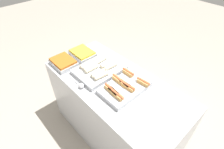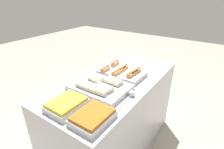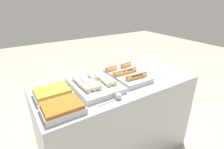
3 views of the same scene
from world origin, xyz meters
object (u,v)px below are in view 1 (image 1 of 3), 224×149
object	(u,v)px
tray_side_front	(63,62)
serving_spoon_near	(81,85)
tray_side_back	(82,54)
tray_hotdogs	(124,87)
tray_wraps	(99,69)

from	to	relation	value
tray_side_front	serving_spoon_near	size ratio (longest dim) A/B	1.28
tray_side_front	tray_side_back	world-z (taller)	same
tray_hotdogs	serving_spoon_near	bearing A→B (deg)	-137.23
tray_wraps	tray_side_front	xyz separation A→B (m)	(-0.37, -0.23, -0.00)
tray_side_front	serving_spoon_near	world-z (taller)	tray_side_front
tray_wraps	serving_spoon_near	bearing A→B (deg)	-77.54
serving_spoon_near	tray_side_front	bearing A→B (deg)	171.39
tray_hotdogs	tray_wraps	distance (m)	0.38
tray_wraps	tray_side_front	size ratio (longest dim) A/B	1.79
tray_side_back	serving_spoon_near	bearing A→B (deg)	-37.28
tray_hotdogs	serving_spoon_near	distance (m)	0.43
tray_wraps	serving_spoon_near	xyz separation A→B (m)	(0.06, -0.29, -0.01)
tray_side_front	tray_wraps	bearing A→B (deg)	31.79
tray_hotdogs	tray_wraps	xyz separation A→B (m)	(-0.38, 0.00, 0.00)
tray_hotdogs	tray_side_front	distance (m)	0.78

